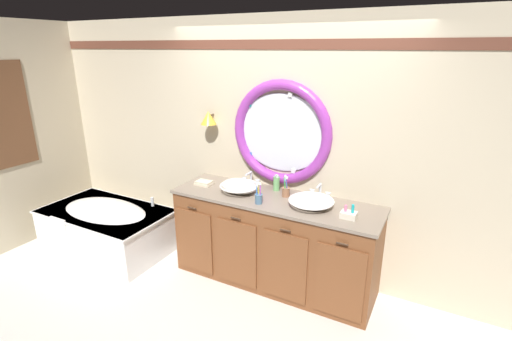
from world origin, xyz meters
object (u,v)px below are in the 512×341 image
bathtub (107,225)px  folded_hand_towel (204,183)px  toothbrush_holder_right (286,191)px  soap_dispenser (276,183)px  toiletry_basket (349,214)px  sink_basin_right (311,201)px  sink_basin_left (239,186)px  toothbrush_holder_left (259,198)px

bathtub → folded_hand_towel: 1.39m
toothbrush_holder_right → soap_dispenser: toothbrush_holder_right is taller
folded_hand_towel → toiletry_basket: 1.55m
sink_basin_right → soap_dispenser: soap_dispenser is taller
sink_basin_left → sink_basin_right: bearing=0.0°
sink_basin_right → soap_dispenser: size_ratio=2.42×
bathtub → toothbrush_holder_right: (2.09, 0.43, 0.67)m
bathtub → toothbrush_holder_left: (1.93, 0.15, 0.67)m
sink_basin_left → toiletry_basket: sink_basin_left is taller
bathtub → toothbrush_holder_right: 2.23m
toothbrush_holder_left → soap_dispenser: 0.38m
toothbrush_holder_left → folded_hand_towel: toothbrush_holder_left is taller
toothbrush_holder_right → soap_dispenser: bearing=144.6°
toothbrush_holder_right → soap_dispenser: size_ratio=1.31×
folded_hand_towel → toothbrush_holder_left: bearing=-12.7°
sink_basin_right → toothbrush_holder_left: 0.48m
soap_dispenser → folded_hand_towel: size_ratio=0.98×
sink_basin_right → toothbrush_holder_left: (-0.46, -0.16, -0.00)m
toothbrush_holder_left → toiletry_basket: bearing=5.9°
toothbrush_holder_right → folded_hand_towel: 0.89m
toiletry_basket → toothbrush_holder_right: bearing=164.0°
toothbrush_holder_left → soap_dispenser: (0.00, 0.38, 0.02)m
toothbrush_holder_left → toothbrush_holder_right: toothbrush_holder_right is taller
toothbrush_holder_left → folded_hand_towel: 0.75m
folded_hand_towel → toiletry_basket: toiletry_basket is taller
sink_basin_left → folded_hand_towel: 0.44m
sink_basin_right → folded_hand_towel: sink_basin_right is taller
toothbrush_holder_right → soap_dispenser: (-0.15, 0.11, 0.02)m
sink_basin_right → toothbrush_holder_right: toothbrush_holder_right is taller
folded_hand_towel → bathtub: bearing=-165.1°
toothbrush_holder_right → bathtub: bearing=-168.4°
sink_basin_right → toothbrush_holder_right: 0.33m
toothbrush_holder_right → toiletry_basket: size_ratio=1.68×
toiletry_basket → soap_dispenser: bearing=160.0°
sink_basin_left → toiletry_basket: size_ratio=2.92×
sink_basin_right → folded_hand_towel: (-1.19, 0.01, -0.04)m
sink_basin_left → toothbrush_holder_left: (0.30, -0.16, -0.01)m
sink_basin_left → toothbrush_holder_left: 0.34m
toothbrush_holder_left → toiletry_basket: size_ratio=1.58×
bathtub → toothbrush_holder_right: bearing=11.6°
toiletry_basket → sink_basin_left: bearing=176.4°
toothbrush_holder_left → toothbrush_holder_right: bearing=60.8°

